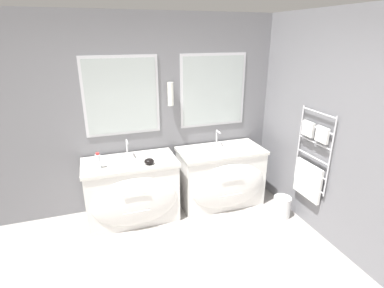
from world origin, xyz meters
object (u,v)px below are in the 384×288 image
object	(u,v)px
vanity_left	(132,191)
vanity_right	(221,177)
amenity_bowl	(149,161)
waste_bin	(282,206)
toiletry_bottle	(98,161)

from	to	relation	value
vanity_left	vanity_right	bearing A→B (deg)	0.00
vanity_right	vanity_left	bearing A→B (deg)	180.00
amenity_bowl	waste_bin	distance (m)	1.87
vanity_left	amenity_bowl	xyz separation A→B (m)	(0.22, -0.13, 0.44)
vanity_left	toiletry_bottle	world-z (taller)	toiletry_bottle
vanity_left	waste_bin	distance (m)	2.00
toiletry_bottle	waste_bin	distance (m)	2.45
toiletry_bottle	waste_bin	size ratio (longest dim) A/B	0.69
amenity_bowl	waste_bin	xyz separation A→B (m)	(1.67, -0.46, -0.71)
waste_bin	vanity_left	bearing A→B (deg)	162.57
toiletry_bottle	amenity_bowl	bearing A→B (deg)	-6.87
vanity_left	amenity_bowl	bearing A→B (deg)	-31.39
amenity_bowl	vanity_left	bearing A→B (deg)	148.61
vanity_right	toiletry_bottle	world-z (taller)	toiletry_bottle
waste_bin	amenity_bowl	bearing A→B (deg)	164.61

